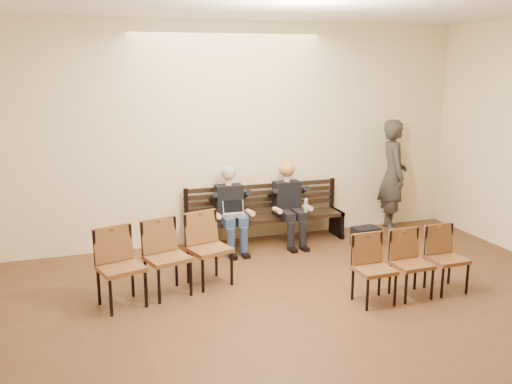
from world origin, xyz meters
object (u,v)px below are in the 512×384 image
at_px(seated_man, 231,210).
at_px(chair_row_back, 412,265).
at_px(seated_woman, 289,207).
at_px(laptop, 236,217).
at_px(bench, 266,229).
at_px(bag, 366,236).
at_px(chair_row_front, 167,258).
at_px(water_bottle, 306,213).
at_px(passerby, 393,167).

height_order(seated_man, chair_row_back, seated_man).
bearing_deg(seated_woman, laptop, -168.97).
distance_m(bench, bag, 1.60).
relative_size(bench, chair_row_front, 1.51).
relative_size(seated_woman, laptop, 3.64).
xyz_separation_m(laptop, bag, (2.06, -0.33, -0.42)).
xyz_separation_m(seated_man, chair_row_back, (1.63, -2.49, -0.21)).
relative_size(laptop, chair_row_front, 0.19).
xyz_separation_m(seated_woman, chair_row_back, (0.65, -2.49, -0.18)).
height_order(bench, laptop, laptop).
bearing_deg(chair_row_front, bench, 23.68).
xyz_separation_m(bag, chair_row_front, (-3.34, -0.95, 0.33)).
relative_size(seated_woman, chair_row_front, 0.70).
height_order(bag, chair_row_back, chair_row_back).
bearing_deg(water_bottle, laptop, 174.22).
bearing_deg(bag, chair_row_back, -103.25).
distance_m(seated_man, chair_row_front, 1.93).
height_order(seated_woman, laptop, seated_woman).
xyz_separation_m(seated_woman, passerby, (1.99, 0.16, 0.50)).
relative_size(seated_woman, water_bottle, 5.39).
distance_m(laptop, chair_row_back, 2.81).
bearing_deg(seated_woman, seated_man, 180.00).
height_order(bench, water_bottle, water_bottle).
relative_size(seated_man, laptop, 3.82).
height_order(seated_woman, water_bottle, seated_woman).
relative_size(bag, passerby, 0.18).
distance_m(bag, chair_row_back, 2.05).
distance_m(seated_man, laptop, 0.20).
bearing_deg(laptop, passerby, 4.91).
bearing_deg(seated_woman, chair_row_back, -75.29).
xyz_separation_m(water_bottle, passerby, (1.82, 0.46, 0.54)).
relative_size(bench, chair_row_back, 1.72).
xyz_separation_m(chair_row_front, chair_row_back, (2.87, -1.03, -0.06)).
xyz_separation_m(bench, passerby, (2.34, 0.04, 0.88)).
bearing_deg(water_bottle, chair_row_back, -77.49).
bearing_deg(bag, laptop, 170.88).
bearing_deg(bag, passerby, 37.93).
distance_m(seated_woman, bag, 1.31).
bearing_deg(chair_row_back, water_bottle, 100.34).
height_order(seated_woman, bag, seated_woman).
bearing_deg(chair_row_front, chair_row_back, -36.26).
distance_m(bench, seated_woman, 0.53).
distance_m(bench, passerby, 2.50).
relative_size(bench, passerby, 1.17).
xyz_separation_m(bench, chair_row_back, (1.00, -2.61, 0.20)).
height_order(bench, chair_row_front, chair_row_front).
bearing_deg(laptop, seated_man, 96.86).
bearing_deg(seated_man, chair_row_back, -56.87).
height_order(laptop, chair_row_front, chair_row_front).
distance_m(bench, seated_man, 0.76).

